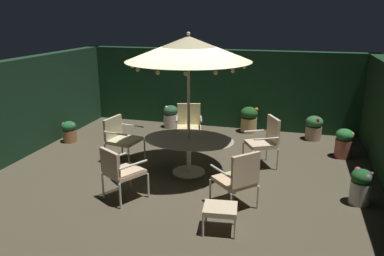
# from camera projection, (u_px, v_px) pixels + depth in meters

# --- Properties ---
(ground_plane) EXTENTS (7.98, 7.28, 0.02)m
(ground_plane) POSITION_uv_depth(u_px,v_px,m) (185.00, 173.00, 7.49)
(ground_plane) COLOR #4C4433
(hedge_backdrop_rear) EXTENTS (7.98, 0.30, 2.14)m
(hedge_backdrop_rear) POSITION_uv_depth(u_px,v_px,m) (220.00, 88.00, 10.39)
(hedge_backdrop_rear) COLOR #16371F
(hedge_backdrop_rear) RESTS_ON ground_plane
(hedge_backdrop_left) EXTENTS (0.30, 7.28, 2.14)m
(hedge_backdrop_left) POSITION_uv_depth(u_px,v_px,m) (17.00, 109.00, 8.16)
(hedge_backdrop_left) COLOR #183421
(hedge_backdrop_left) RESTS_ON ground_plane
(patio_dining_table) EXTENTS (1.79, 1.32, 0.73)m
(patio_dining_table) POSITION_uv_depth(u_px,v_px,m) (189.00, 145.00, 7.34)
(patio_dining_table) COLOR silver
(patio_dining_table) RESTS_ON ground_plane
(patio_umbrella) EXTENTS (2.35, 2.35, 2.76)m
(patio_umbrella) POSITION_uv_depth(u_px,v_px,m) (188.00, 49.00, 6.78)
(patio_umbrella) COLOR silver
(patio_umbrella) RESTS_ON ground_plane
(patio_chair_north) EXTENTS (0.84, 0.84, 1.01)m
(patio_chair_north) POSITION_uv_depth(u_px,v_px,m) (238.00, 177.00, 5.99)
(patio_chair_north) COLOR beige
(patio_chair_north) RESTS_ON ground_plane
(patio_chair_northeast) EXTENTS (0.77, 0.77, 1.05)m
(patio_chair_northeast) POSITION_uv_depth(u_px,v_px,m) (266.00, 139.00, 7.67)
(patio_chair_northeast) COLOR silver
(patio_chair_northeast) RESTS_ON ground_plane
(patio_chair_east) EXTENTS (0.74, 0.71, 1.01)m
(patio_chair_east) POSITION_uv_depth(u_px,v_px,m) (189.00, 123.00, 8.90)
(patio_chair_east) COLOR silver
(patio_chair_east) RESTS_ON ground_plane
(patio_chair_southeast) EXTENTS (0.72, 0.74, 0.95)m
(patio_chair_southeast) POSITION_uv_depth(u_px,v_px,m) (120.00, 136.00, 7.99)
(patio_chair_southeast) COLOR silver
(patio_chair_southeast) RESTS_ON ground_plane
(patio_chair_south) EXTENTS (0.78, 0.80, 0.95)m
(patio_chair_south) POSITION_uv_depth(u_px,v_px,m) (120.00, 169.00, 6.26)
(patio_chair_south) COLOR silver
(patio_chair_south) RESTS_ON ground_plane
(ottoman_footrest) EXTENTS (0.53, 0.46, 0.40)m
(ottoman_footrest) POSITION_uv_depth(u_px,v_px,m) (220.00, 210.00, 5.41)
(ottoman_footrest) COLOR silver
(ottoman_footrest) RESTS_ON ground_plane
(potted_plant_back_right) EXTENTS (0.47, 0.47, 0.69)m
(potted_plant_back_right) POSITION_uv_depth(u_px,v_px,m) (249.00, 119.00, 10.00)
(potted_plant_back_right) COLOR tan
(potted_plant_back_right) RESTS_ON ground_plane
(potted_plant_back_left) EXTENTS (0.43, 0.43, 0.62)m
(potted_plant_back_left) POSITION_uv_depth(u_px,v_px,m) (314.00, 127.00, 9.40)
(potted_plant_back_left) COLOR tan
(potted_plant_back_left) RESTS_ON ground_plane
(potted_plant_back_center) EXTENTS (0.41, 0.41, 0.62)m
(potted_plant_back_center) POSITION_uv_depth(u_px,v_px,m) (171.00, 116.00, 10.44)
(potted_plant_back_center) COLOR beige
(potted_plant_back_center) RESTS_ON ground_plane
(potted_plant_right_far) EXTENTS (0.38, 0.38, 0.53)m
(potted_plant_right_far) POSITION_uv_depth(u_px,v_px,m) (69.00, 131.00, 9.24)
(potted_plant_right_far) COLOR #B06F42
(potted_plant_right_far) RESTS_ON ground_plane
(potted_plant_right_near) EXTENTS (0.35, 0.35, 0.62)m
(potted_plant_right_near) POSITION_uv_depth(u_px,v_px,m) (361.00, 185.00, 6.20)
(potted_plant_right_near) COLOR beige
(potted_plant_right_near) RESTS_ON ground_plane
(potted_plant_left_near) EXTENTS (0.39, 0.39, 0.66)m
(potted_plant_left_near) POSITION_uv_depth(u_px,v_px,m) (344.00, 142.00, 8.22)
(potted_plant_left_near) COLOR #AE5E4B
(potted_plant_left_near) RESTS_ON ground_plane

